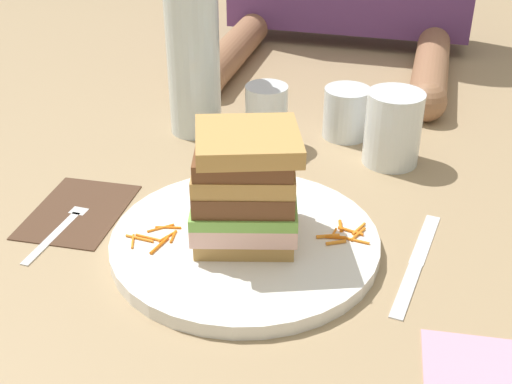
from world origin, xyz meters
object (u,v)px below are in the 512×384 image
(juice_glass, at_px, (392,133))
(main_plate, at_px, (249,243))
(napkin_dark, at_px, (77,213))
(sandwich, at_px, (249,187))
(empty_tumbler_0, at_px, (266,116))
(fork, at_px, (67,220))
(knife, at_px, (416,265))
(empty_tumbler_1, at_px, (346,113))
(water_bottle, at_px, (192,39))
(napkin_pink, at_px, (479,362))

(juice_glass, bearing_deg, main_plate, -117.62)
(napkin_dark, bearing_deg, sandwich, -4.52)
(empty_tumbler_0, bearing_deg, fork, -123.55)
(main_plate, xyz_separation_m, juice_glass, (0.13, 0.25, 0.04))
(empty_tumbler_0, bearing_deg, knife, -46.92)
(napkin_dark, xyz_separation_m, juice_glass, (0.35, 0.23, 0.04))
(napkin_dark, xyz_separation_m, fork, (-0.00, -0.02, 0.00))
(empty_tumbler_1, bearing_deg, knife, -68.02)
(napkin_dark, distance_m, empty_tumbler_1, 0.41)
(knife, bearing_deg, empty_tumbler_0, 133.08)
(juice_glass, xyz_separation_m, empty_tumbler_0, (-0.18, 0.01, 0.00))
(juice_glass, bearing_deg, napkin_dark, -146.36)
(napkin_dark, bearing_deg, empty_tumbler_1, 46.97)
(knife, distance_m, water_bottle, 0.45)
(sandwich, height_order, napkin_pink, sandwich)
(fork, distance_m, empty_tumbler_1, 0.43)
(water_bottle, relative_size, napkin_pink, 3.09)
(napkin_dark, bearing_deg, fork, -92.36)
(sandwich, height_order, fork, sandwich)
(knife, bearing_deg, juice_glass, 101.98)
(main_plate, height_order, empty_tumbler_0, empty_tumbler_0)
(main_plate, relative_size, empty_tumbler_0, 3.33)
(sandwich, height_order, empty_tumbler_1, sandwich)
(empty_tumbler_1, bearing_deg, napkin_pink, -66.83)
(juice_glass, height_order, napkin_pink, juice_glass)
(napkin_pink, bearing_deg, napkin_dark, 164.09)
(water_bottle, bearing_deg, napkin_pink, -44.30)
(empty_tumbler_0, bearing_deg, juice_glass, -2.60)
(sandwich, height_order, napkin_dark, sandwich)
(main_plate, relative_size, juice_glass, 2.94)
(juice_glass, height_order, empty_tumbler_1, juice_glass)
(napkin_pink, bearing_deg, water_bottle, 135.70)
(knife, distance_m, empty_tumbler_0, 0.34)
(napkin_dark, relative_size, napkin_pink, 1.48)
(napkin_dark, distance_m, empty_tumbler_0, 0.30)
(napkin_pink, bearing_deg, empty_tumbler_0, 127.83)
(napkin_dark, distance_m, napkin_pink, 0.48)
(fork, relative_size, water_bottle, 0.54)
(main_plate, xyz_separation_m, sandwich, (0.00, -0.00, 0.07))
(napkin_dark, distance_m, fork, 0.02)
(main_plate, height_order, empty_tumbler_1, empty_tumbler_1)
(napkin_dark, height_order, juice_glass, juice_glass)
(sandwich, height_order, empty_tumbler_0, sandwich)
(knife, relative_size, empty_tumbler_1, 2.70)
(empty_tumbler_0, relative_size, empty_tumbler_1, 1.21)
(empty_tumbler_1, bearing_deg, empty_tumbler_0, -151.25)
(fork, bearing_deg, napkin_pink, -13.31)
(sandwich, xyz_separation_m, juice_glass, (0.13, 0.25, -0.04))
(juice_glass, bearing_deg, water_bottle, 174.52)
(napkin_pink, bearing_deg, main_plate, 154.66)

